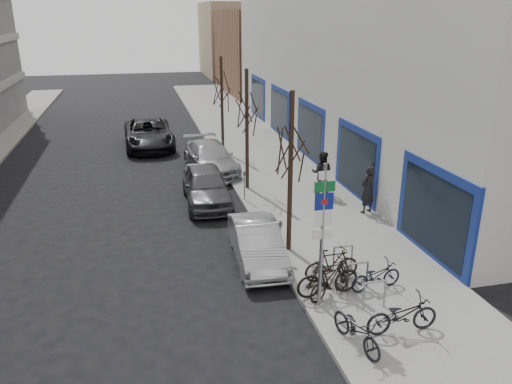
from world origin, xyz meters
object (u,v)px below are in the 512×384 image
tree_far (222,82)px  bike_mid_inner (328,277)px  meter_front (280,236)px  tree_mid (247,102)px  pedestrian_far (322,173)px  bike_rack (358,272)px  bike_far_inner (332,264)px  lane_car (149,133)px  highway_sign_pole (323,228)px  bike_far_curb (403,312)px  meter_back (222,150)px  parked_car_front (257,243)px  bike_mid_curb (376,274)px  bike_near_right (331,281)px  parked_car_back (211,158)px  pedestrian_near (368,189)px  bike_near_left (357,327)px  meter_mid (245,183)px  tree_near (291,135)px  parked_car_mid (206,186)px

tree_far → bike_mid_inner: tree_far is taller
meter_front → bike_mid_inner: (0.66, -2.59, -0.19)m
tree_mid → pedestrian_far: tree_mid is taller
bike_rack → pedestrian_far: pedestrian_far is taller
bike_far_inner → lane_car: 18.58m
highway_sign_pole → bike_far_curb: (1.58, -1.64, -1.73)m
meter_back → highway_sign_pole: bearing=-89.0°
parked_car_front → highway_sign_pole: bearing=-69.6°
bike_rack → bike_mid_curb: 0.52m
bike_rack → meter_back: size_ratio=1.78×
highway_sign_pole → bike_near_right: size_ratio=2.55×
bike_mid_curb → bike_far_curb: bike_far_curb is taller
bike_mid_inner → meter_front: bearing=10.2°
meter_back → parked_car_back: size_ratio=0.25×
highway_sign_pole → pedestrian_near: size_ratio=2.14×
bike_near_left → bike_mid_inner: (0.17, 2.34, 0.04)m
meter_mid → bike_mid_inner: meter_mid is taller
bike_near_left → bike_far_inner: bearing=66.0°
meter_front → pedestrian_near: 5.34m
meter_front → bike_far_inner: 2.11m
parked_car_front → tree_near: bearing=19.5°
highway_sign_pole → tree_near: 3.88m
tree_near → bike_far_curb: bearing=-75.1°
highway_sign_pole → bike_mid_curb: bearing=12.6°
bike_mid_inner → parked_car_mid: 8.76m
tree_near → meter_mid: 5.95m
tree_far → bike_mid_curb: size_ratio=3.38×
tree_near → parked_car_back: (-1.20, 9.73, -3.35)m
tree_mid → lane_car: bearing=114.1°
bike_mid_inner → bike_far_inner: bearing=-32.4°
meter_front → lane_car: size_ratio=0.21×
bike_mid_inner → meter_mid: bearing=0.7°
meter_back → bike_rack: bearing=-83.0°
tree_mid → bike_mid_inner: (0.21, -9.59, -3.37)m
bike_far_curb → parked_car_mid: (-3.41, 10.53, 0.06)m
bike_mid_inner → pedestrian_far: pedestrian_far is taller
parked_car_back → bike_rack: bearing=-84.7°
tree_mid → meter_back: size_ratio=4.33×
meter_mid → pedestrian_far: pedestrian_far is taller
highway_sign_pole → parked_car_back: (-1.00, 13.24, -1.71)m
bike_far_curb → meter_mid: bearing=11.0°
bike_rack → meter_back: 13.50m
bike_near_left → tree_near: bearing=77.2°
tree_far → parked_car_back: (-1.20, -3.27, -3.35)m
bike_rack → tree_far: size_ratio=0.41×
meter_back → bike_far_curb: (1.83, -15.65, -0.19)m
bike_far_curb → parked_car_back: (-2.58, 14.88, 0.02)m
parked_car_back → pedestrian_near: bearing=-59.9°
pedestrian_far → tree_mid: bearing=1.1°
bike_far_curb → parked_car_mid: bearing=18.8°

